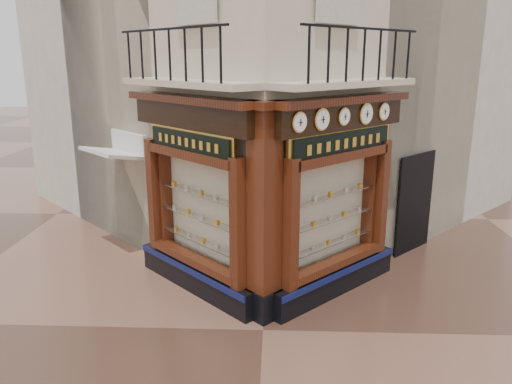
# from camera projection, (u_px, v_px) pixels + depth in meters

# --- Properties ---
(ground) EXTENTS (80.00, 80.00, 0.00)m
(ground) POSITION_uv_depth(u_px,v_px,m) (263.00, 330.00, 8.82)
(ground) COLOR #442B1F
(ground) RESTS_ON ground
(main_building) EXTENTS (11.31, 11.31, 12.00)m
(main_building) POSITION_uv_depth(u_px,v_px,m) (270.00, 5.00, 13.19)
(main_building) COLOR #C0AF96
(main_building) RESTS_ON ground
(neighbour_left) EXTENTS (11.31, 11.31, 11.00)m
(neighbour_left) POSITION_uv_depth(u_px,v_px,m) (193.00, 30.00, 15.81)
(neighbour_left) COLOR beige
(neighbour_left) RESTS_ON ground
(neighbour_right) EXTENTS (11.31, 11.31, 11.00)m
(neighbour_right) POSITION_uv_depth(u_px,v_px,m) (350.00, 30.00, 15.61)
(neighbour_right) COLOR beige
(neighbour_right) RESTS_ON ground
(shopfront_left) EXTENTS (2.86, 2.86, 3.98)m
(shopfront_left) POSITION_uv_depth(u_px,v_px,m) (195.00, 198.00, 9.87)
(shopfront_left) COLOR black
(shopfront_left) RESTS_ON ground
(shopfront_right) EXTENTS (2.86, 2.86, 3.98)m
(shopfront_right) POSITION_uv_depth(u_px,v_px,m) (337.00, 199.00, 9.76)
(shopfront_right) COLOR black
(shopfront_right) RESTS_ON ground
(corner_pilaster) EXTENTS (0.85, 0.85, 3.98)m
(corner_pilaster) POSITION_uv_depth(u_px,v_px,m) (264.00, 217.00, 8.79)
(corner_pilaster) COLOR black
(corner_pilaster) RESTS_ON ground
(balcony) EXTENTS (5.94, 2.97, 1.03)m
(balcony) POSITION_uv_depth(u_px,v_px,m) (266.00, 83.00, 9.15)
(balcony) COLOR #C0AF96
(balcony) RESTS_ON ground
(clock_a) EXTENTS (0.29, 0.29, 0.36)m
(clock_a) POSITION_uv_depth(u_px,v_px,m) (299.00, 122.00, 8.31)
(clock_a) COLOR gold
(clock_a) RESTS_ON ground
(clock_b) EXTENTS (0.31, 0.31, 0.40)m
(clock_b) POSITION_uv_depth(u_px,v_px,m) (322.00, 119.00, 8.69)
(clock_b) COLOR gold
(clock_b) RESTS_ON ground
(clock_c) EXTENTS (0.27, 0.27, 0.33)m
(clock_c) POSITION_uv_depth(u_px,v_px,m) (344.00, 117.00, 9.09)
(clock_c) COLOR gold
(clock_c) RESTS_ON ground
(clock_d) EXTENTS (0.33, 0.33, 0.41)m
(clock_d) POSITION_uv_depth(u_px,v_px,m) (366.00, 114.00, 9.54)
(clock_d) COLOR gold
(clock_d) RESTS_ON ground
(clock_e) EXTENTS (0.29, 0.29, 0.35)m
(clock_e) POSITION_uv_depth(u_px,v_px,m) (384.00, 112.00, 9.93)
(clock_e) COLOR gold
(clock_e) RESTS_ON ground
(awning) EXTENTS (1.74, 1.74, 0.25)m
(awning) POSITION_uv_depth(u_px,v_px,m) (119.00, 253.00, 12.28)
(awning) COLOR silver
(awning) RESTS_ON ground
(signboard_left) EXTENTS (1.93, 1.93, 0.51)m
(signboard_left) POSITION_uv_depth(u_px,v_px,m) (190.00, 142.00, 9.53)
(signboard_left) COLOR gold
(signboard_left) RESTS_ON ground
(signboard_right) EXTENTS (2.17, 2.17, 0.58)m
(signboard_right) POSITION_uv_depth(u_px,v_px,m) (343.00, 143.00, 9.41)
(signboard_right) COLOR gold
(signboard_right) RESTS_ON ground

